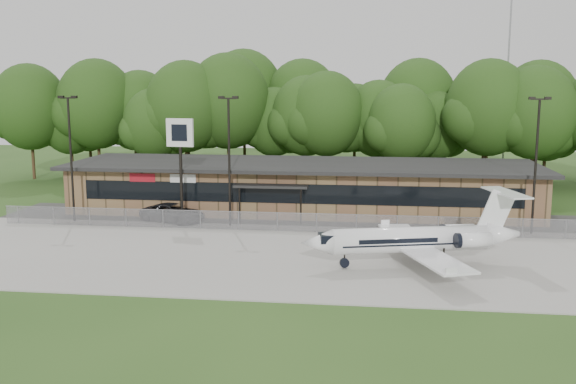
# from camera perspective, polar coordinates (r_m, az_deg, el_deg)

# --- Properties ---
(ground) EXTENTS (160.00, 160.00, 0.00)m
(ground) POSITION_cam_1_polar(r_m,az_deg,el_deg) (34.55, -2.86, -9.18)
(ground) COLOR #294B1A
(ground) RESTS_ON ground
(apron) EXTENTS (64.00, 18.00, 0.08)m
(apron) POSITION_cam_1_polar(r_m,az_deg,el_deg) (42.10, -0.95, -5.68)
(apron) COLOR #9E9B93
(apron) RESTS_ON ground
(parking_lot) EXTENTS (50.00, 9.00, 0.06)m
(parking_lot) POSITION_cam_1_polar(r_m,az_deg,el_deg) (53.19, 0.81, -2.48)
(parking_lot) COLOR #383835
(parking_lot) RESTS_ON ground
(terminal) EXTENTS (41.00, 11.65, 4.30)m
(terminal) POSITION_cam_1_polar(r_m,az_deg,el_deg) (57.15, 1.31, 0.54)
(terminal) COLOR olive
(terminal) RESTS_ON ground
(fence) EXTENTS (46.00, 0.04, 1.52)m
(fence) POSITION_cam_1_polar(r_m,az_deg,el_deg) (48.67, 0.22, -2.71)
(fence) COLOR gray
(fence) RESTS_ON ground
(treeline) EXTENTS (72.00, 12.00, 15.00)m
(treeline) POSITION_cam_1_polar(r_m,az_deg,el_deg) (74.53, 2.77, 6.74)
(treeline) COLOR #1A3D13
(treeline) RESTS_ON ground
(radio_mast) EXTENTS (0.20, 0.20, 25.00)m
(radio_mast) POSITION_cam_1_polar(r_m,az_deg,el_deg) (81.85, 18.94, 9.99)
(radio_mast) COLOR gray
(radio_mast) RESTS_ON ground
(light_pole_left) EXTENTS (1.55, 0.30, 10.23)m
(light_pole_left) POSITION_cam_1_polar(r_m,az_deg,el_deg) (54.45, -18.77, 3.63)
(light_pole_left) COLOR black
(light_pole_left) RESTS_ON ground
(light_pole_mid) EXTENTS (1.55, 0.30, 10.23)m
(light_pole_mid) POSITION_cam_1_polar(r_m,az_deg,el_deg) (50.15, -5.26, 3.64)
(light_pole_mid) COLOR black
(light_pole_mid) RESTS_ON ground
(light_pole_right) EXTENTS (1.55, 0.30, 10.23)m
(light_pole_right) POSITION_cam_1_polar(r_m,az_deg,el_deg) (50.47, 21.20, 3.07)
(light_pole_right) COLOR black
(light_pole_right) RESTS_ON ground
(business_jet) EXTENTS (13.81, 12.41, 4.68)m
(business_jet) POSITION_cam_1_polar(r_m,az_deg,el_deg) (40.13, 11.49, -4.22)
(business_jet) COLOR white
(business_jet) RESTS_ON ground
(suv) EXTENTS (5.99, 4.20, 1.52)m
(suv) POSITION_cam_1_polar(r_m,az_deg,el_deg) (53.11, -10.17, -1.84)
(suv) COLOR #343437
(suv) RESTS_ON ground
(pole_sign) EXTENTS (2.23, 0.52, 8.47)m
(pole_sign) POSITION_cam_1_polar(r_m,az_deg,el_deg) (51.40, -9.56, 4.25)
(pole_sign) COLOR black
(pole_sign) RESTS_ON ground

